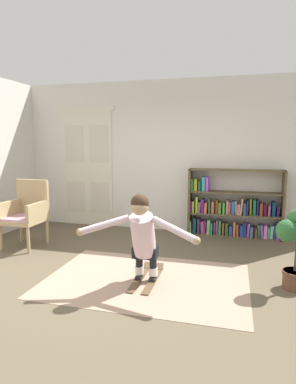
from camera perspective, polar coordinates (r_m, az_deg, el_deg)
The scene contains 9 objects.
ground_plane at distance 4.22m, azimuth -3.65°, elevation -15.39°, with size 7.20×7.20×0.00m, color brown.
back_wall at distance 6.38m, azimuth 3.67°, elevation 6.20°, with size 6.00×0.10×2.90m, color silver.
double_door at distance 6.88m, azimuth -10.60°, elevation 4.41°, with size 1.22×0.05×2.45m.
rug at distance 4.25m, azimuth -0.32°, elevation -15.14°, with size 2.51×1.71×0.01m, color #9E806B.
bookshelf at distance 6.17m, azimuth 14.43°, elevation -3.17°, with size 1.69×0.30×1.24m.
wicker_chair at distance 5.79m, azimuth -20.54°, elevation -3.23°, with size 0.61×0.61×1.10m.
potted_plant at distance 4.22m, azimuth 24.34°, elevation -7.63°, with size 0.40×0.39×0.96m.
skis_pair at distance 4.27m, azimuth -0.21°, elevation -14.74°, with size 0.27×0.86×0.07m.
person_skier at distance 3.88m, azimuth -0.94°, elevation -7.25°, with size 1.42×0.59×1.07m.
Camera 1 is at (1.24, -3.66, 1.72)m, focal length 30.45 mm.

